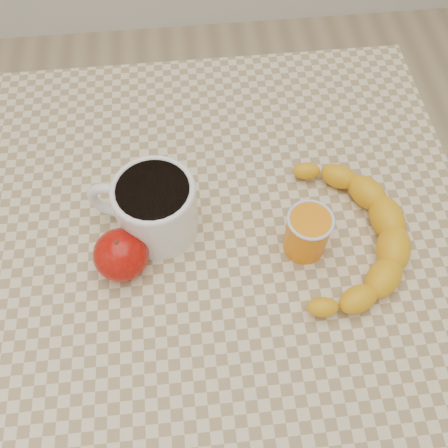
{
  "coord_description": "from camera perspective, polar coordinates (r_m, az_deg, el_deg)",
  "views": [
    {
      "loc": [
        -0.04,
        -0.4,
        1.43
      ],
      "look_at": [
        0.0,
        0.0,
        0.77
      ],
      "focal_mm": 40.0,
      "sensor_mm": 36.0,
      "label": 1
    }
  ],
  "objects": [
    {
      "name": "banana",
      "position": [
        0.78,
        13.9,
        -1.33
      ],
      "size": [
        0.39,
        0.43,
        0.05
      ],
      "primitive_type": null,
      "rotation": [
        0.0,
        0.0,
        -0.27
      ],
      "color": "#ECAC15",
      "rests_on": "table"
    },
    {
      "name": "ground",
      "position": [
        1.48,
        -0.0,
        -15.58
      ],
      "size": [
        3.0,
        3.0,
        0.0
      ],
      "primitive_type": "plane",
      "color": "tan",
      "rests_on": "ground"
    },
    {
      "name": "orange_juice_glass",
      "position": [
        0.75,
        9.49,
        -0.98
      ],
      "size": [
        0.07,
        0.07,
        0.08
      ],
      "color": "orange",
      "rests_on": "table"
    },
    {
      "name": "table",
      "position": [
        0.86,
        -0.0,
        -3.63
      ],
      "size": [
        0.8,
        0.8,
        0.75
      ],
      "color": "beige",
      "rests_on": "ground"
    },
    {
      "name": "apple",
      "position": [
        0.74,
        -11.7,
        -3.45
      ],
      "size": [
        0.1,
        0.1,
        0.07
      ],
      "color": "#910504",
      "rests_on": "table"
    },
    {
      "name": "coffee_mug",
      "position": [
        0.75,
        -8.05,
        2.05
      ],
      "size": [
        0.18,
        0.15,
        0.1
      ],
      "color": "white",
      "rests_on": "table"
    }
  ]
}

